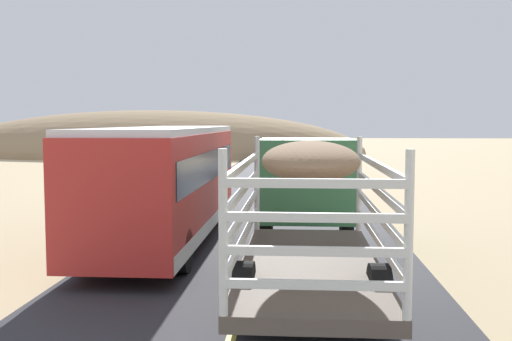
# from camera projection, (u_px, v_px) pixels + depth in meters

# --- Properties ---
(livestock_truck) EXTENTS (2.53, 9.70, 3.02)m
(livestock_truck) POSITION_uv_depth(u_px,v_px,m) (308.00, 189.00, 14.01)
(livestock_truck) COLOR #3F7F4C
(livestock_truck) RESTS_ON road_surface
(bus) EXTENTS (2.54, 10.00, 3.21)m
(bus) POSITION_uv_depth(u_px,v_px,m) (166.00, 181.00, 16.41)
(bus) COLOR red
(bus) RESTS_ON road_surface
(car_far) EXTENTS (1.90, 4.62, 1.93)m
(car_far) POSITION_uv_depth(u_px,v_px,m) (293.00, 156.00, 39.52)
(car_far) COLOR silver
(car_far) RESTS_ON road_surface
(distant_hill) EXTENTS (44.98, 23.76, 9.13)m
(distant_hill) POSITION_uv_depth(u_px,v_px,m) (151.00, 154.00, 62.79)
(distant_hill) COLOR #997C5A
(distant_hill) RESTS_ON ground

